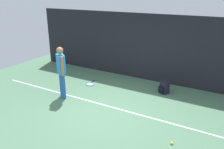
% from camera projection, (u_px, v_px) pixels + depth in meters
% --- Properties ---
extents(ground_plane, '(12.00, 12.00, 0.00)m').
position_uv_depth(ground_plane, '(105.00, 110.00, 6.90)').
color(ground_plane, '#4C7556').
extents(back_fence, '(10.00, 0.10, 2.55)m').
position_uv_depth(back_fence, '(146.00, 48.00, 8.91)').
color(back_fence, black).
rests_on(back_fence, ground).
extents(court_line, '(9.00, 0.05, 0.00)m').
position_uv_depth(court_line, '(110.00, 106.00, 7.11)').
color(court_line, white).
rests_on(court_line, ground).
extents(tennis_player, '(0.45, 0.42, 1.70)m').
position_uv_depth(tennis_player, '(61.00, 69.00, 7.42)').
color(tennis_player, '#2659A5').
rests_on(tennis_player, ground).
extents(tennis_racket, '(0.39, 0.64, 0.03)m').
position_uv_depth(tennis_racket, '(90.00, 84.00, 8.78)').
color(tennis_racket, black).
rests_on(tennis_racket, ground).
extents(backpack, '(0.37, 0.38, 0.44)m').
position_uv_depth(backpack, '(164.00, 87.00, 7.98)').
color(backpack, black).
rests_on(backpack, ground).
extents(tennis_ball_near_player, '(0.07, 0.07, 0.07)m').
position_uv_depth(tennis_ball_near_player, '(172.00, 143.00, 5.37)').
color(tennis_ball_near_player, '#CCE033').
rests_on(tennis_ball_near_player, ground).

